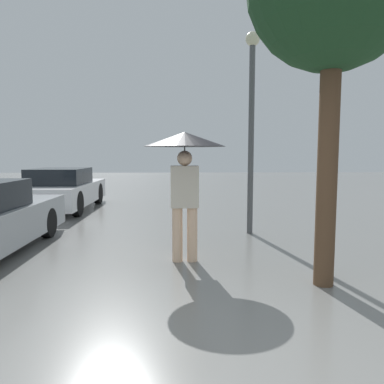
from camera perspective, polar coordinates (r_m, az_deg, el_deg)
name	(u,v)px	position (r m, az deg, el deg)	size (l,w,h in m)	color
ground_plane	(160,382)	(3.02, -4.89, -26.83)	(60.00, 60.00, 0.00)	slate
pedestrian	(185,156)	(5.56, -1.13, 5.53)	(1.22, 1.22, 1.95)	beige
parked_car_farthest	(62,190)	(11.58, -19.16, 0.31)	(1.69, 4.07, 1.21)	silver
street_lamp	(252,110)	(7.74, 9.06, 12.25)	(0.28, 0.28, 4.02)	#515456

